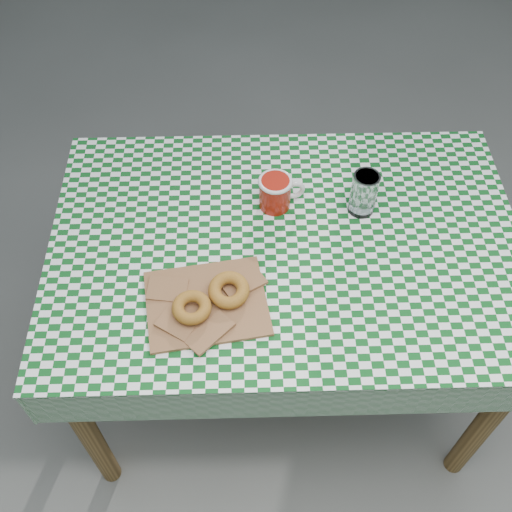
{
  "coord_description": "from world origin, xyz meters",
  "views": [
    {
      "loc": [
        0.01,
        -1.18,
        2.02
      ],
      "look_at": [
        0.02,
        -0.25,
        0.79
      ],
      "focal_mm": 42.35,
      "sensor_mm": 36.0,
      "label": 1
    }
  ],
  "objects_px": {
    "paper_bag": "(206,302)",
    "drinking_glass": "(364,193)",
    "coffee_mug": "(275,193)",
    "table": "(282,317)"
  },
  "relations": [
    {
      "from": "paper_bag",
      "to": "drinking_glass",
      "type": "relative_size",
      "value": 2.26
    },
    {
      "from": "table",
      "to": "paper_bag",
      "type": "xyz_separation_m",
      "value": [
        -0.21,
        -0.19,
        0.39
      ]
    },
    {
      "from": "coffee_mug",
      "to": "drinking_glass",
      "type": "bearing_deg",
      "value": -14.75
    },
    {
      "from": "paper_bag",
      "to": "drinking_glass",
      "type": "height_order",
      "value": "drinking_glass"
    },
    {
      "from": "drinking_glass",
      "to": "coffee_mug",
      "type": "bearing_deg",
      "value": 175.34
    },
    {
      "from": "table",
      "to": "coffee_mug",
      "type": "height_order",
      "value": "coffee_mug"
    },
    {
      "from": "table",
      "to": "drinking_glass",
      "type": "height_order",
      "value": "drinking_glass"
    },
    {
      "from": "paper_bag",
      "to": "drinking_glass",
      "type": "bearing_deg",
      "value": 36.43
    },
    {
      "from": "paper_bag",
      "to": "drinking_glass",
      "type": "xyz_separation_m",
      "value": [
        0.42,
        0.31,
        0.06
      ]
    },
    {
      "from": "coffee_mug",
      "to": "table",
      "type": "bearing_deg",
      "value": -88.57
    }
  ]
}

